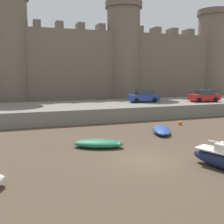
{
  "coord_description": "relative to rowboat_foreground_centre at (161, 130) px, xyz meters",
  "views": [
    {
      "loc": [
        -6.99,
        -14.48,
        5.47
      ],
      "look_at": [
        -0.78,
        4.42,
        2.5
      ],
      "focal_mm": 42.0,
      "sensor_mm": 36.0,
      "label": 1
    }
  ],
  "objects": [
    {
      "name": "castle",
      "position": [
        -4.64,
        21.65,
        7.17
      ],
      "size": [
        60.27,
        6.14,
        20.04
      ],
      "color": "#706354",
      "rests_on": "ground"
    },
    {
      "name": "ground_plane",
      "position": [
        -4.64,
        -6.37,
        -0.31
      ],
      "size": [
        160.0,
        160.0,
        0.0
      ],
      "primitive_type": "plane",
      "color": "#4C3D2D"
    },
    {
      "name": "car_quay_centre_east",
      "position": [
        11.57,
        9.2,
        2.05
      ],
      "size": [
        4.21,
        2.09,
        1.62
      ],
      "color": "red",
      "rests_on": "quay_road"
    },
    {
      "name": "rowboat_foreground_right",
      "position": [
        -6.72,
        -2.69,
        0.01
      ],
      "size": [
        3.99,
        2.78,
        0.61
      ],
      "color": "#1E6B47",
      "rests_on": "ground"
    },
    {
      "name": "rowboat_foreground_centre",
      "position": [
        0.0,
        0.0,
        0.0
      ],
      "size": [
        2.85,
        4.09,
        0.6
      ],
      "color": "#234793",
      "rests_on": "ground"
    },
    {
      "name": "quay_road",
      "position": [
        -4.64,
        11.17,
        0.48
      ],
      "size": [
        66.13,
        10.0,
        1.58
      ],
      "primitive_type": "cube",
      "color": "slate",
      "rests_on": "ground"
    },
    {
      "name": "car_quay_west",
      "position": [
        3.45,
        11.23,
        2.05
      ],
      "size": [
        4.21,
        2.09,
        1.62
      ],
      "color": "#263F99",
      "rests_on": "quay_road"
    },
    {
      "name": "mooring_buoy_near_shore",
      "position": [
        3.82,
        2.89,
        -0.1
      ],
      "size": [
        0.43,
        0.43,
        0.43
      ],
      "primitive_type": "sphere",
      "color": "orange",
      "rests_on": "ground"
    }
  ]
}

